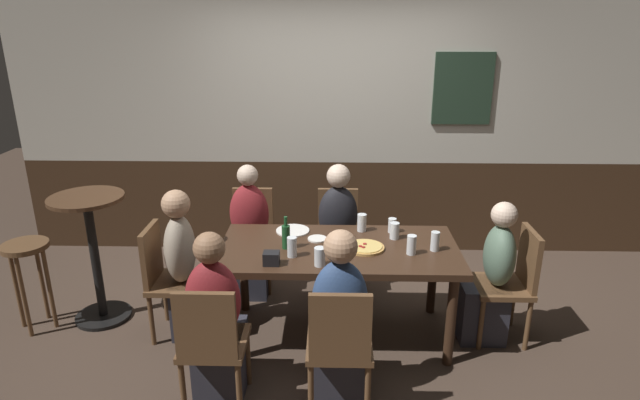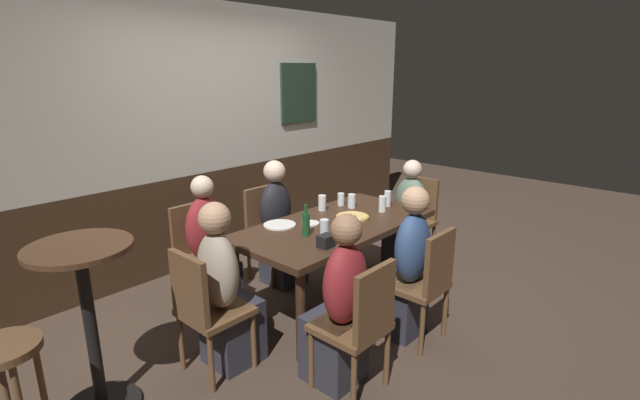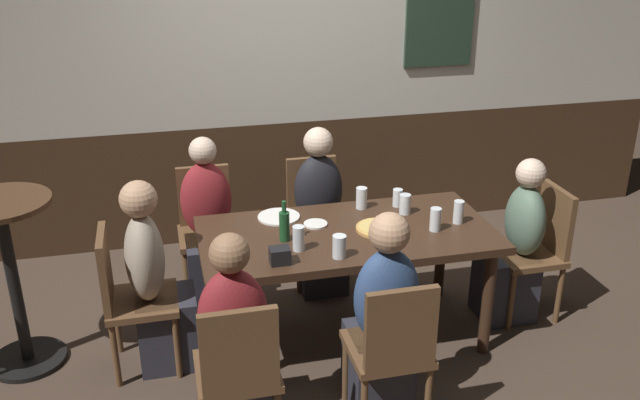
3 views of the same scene
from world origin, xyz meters
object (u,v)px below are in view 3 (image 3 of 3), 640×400
at_px(chair_head_east, 538,245).
at_px(plate_white_large, 279,217).
at_px(chair_left_near, 238,369).
at_px(chair_left_far, 207,223).
at_px(beer_bottle_green, 284,225).
at_px(chair_mid_near, 392,347).
at_px(person_head_east, 514,253).
at_px(pint_glass_pale, 339,247).
at_px(pint_glass_amber, 361,199).
at_px(pint_glass_stout, 299,240).
at_px(person_left_far, 209,234).
at_px(person_head_west, 157,290).
at_px(beer_glass_half, 459,213).
at_px(dining_table, 347,243).
at_px(beer_glass_tall, 398,199).
at_px(highball_clear, 435,221).
at_px(plate_white_small, 316,224).
at_px(pizza, 379,228).
at_px(condiment_caddy, 280,256).
at_px(person_left_near, 234,351).
at_px(tumbler_short, 405,205).
at_px(chair_mid_far, 315,212).
at_px(person_mid_near, 382,329).
at_px(chair_head_west, 128,293).
at_px(person_mid_far, 320,222).

distance_m(chair_head_east, plate_white_large, 1.70).
bearing_deg(chair_left_near, chair_left_far, 90.00).
height_order(chair_left_near, beer_bottle_green, beer_bottle_green).
xyz_separation_m(chair_mid_near, person_head_east, (1.13, 0.85, -0.04)).
bearing_deg(beer_bottle_green, pint_glass_pale, -47.82).
bearing_deg(pint_glass_amber, pint_glass_stout, -136.76).
relative_size(chair_head_east, pint_glass_stout, 6.07).
bearing_deg(person_left_far, pint_glass_pale, -57.23).
height_order(chair_left_far, person_head_west, person_head_west).
bearing_deg(plate_white_large, beer_glass_half, -17.53).
relative_size(dining_table, chair_head_east, 1.99).
height_order(pint_glass_amber, beer_glass_tall, pint_glass_amber).
distance_m(chair_head_east, beer_glass_tall, 0.97).
xyz_separation_m(chair_head_east, highball_clear, (-0.78, -0.11, 0.30)).
bearing_deg(plate_white_small, pint_glass_pale, -86.12).
distance_m(beer_bottle_green, plate_white_large, 0.33).
xyz_separation_m(chair_left_far, pizza, (0.96, -0.87, 0.26)).
bearing_deg(condiment_caddy, chair_left_near, -119.43).
bearing_deg(pizza, beer_bottle_green, -179.64).
xyz_separation_m(person_left_near, person_left_far, (0.00, 1.37, -0.00)).
bearing_deg(chair_mid_near, person_left_near, 168.13).
height_order(chair_left_near, person_head_west, person_head_west).
bearing_deg(plate_white_large, pint_glass_stout, -86.37).
height_order(chair_left_far, highball_clear, highball_clear).
bearing_deg(chair_head_east, dining_table, 180.00).
distance_m(plate_white_small, condiment_caddy, 0.53).
height_order(beer_glass_half, beer_bottle_green, beer_bottle_green).
xyz_separation_m(pizza, tumbler_short, (0.23, 0.19, 0.04)).
bearing_deg(chair_mid_near, person_left_far, 116.70).
distance_m(pint_glass_pale, highball_clear, 0.68).
bearing_deg(chair_mid_far, plate_white_small, -102.73).
bearing_deg(tumbler_short, chair_left_far, 150.29).
bearing_deg(tumbler_short, person_mid_near, -116.37).
relative_size(chair_head_west, person_left_far, 0.76).
height_order(chair_head_east, person_mid_near, person_mid_near).
xyz_separation_m(dining_table, beer_glass_half, (0.69, -0.04, 0.15)).
bearing_deg(chair_head_east, plate_white_large, 170.07).
height_order(person_head_west, pizza, person_head_west).
bearing_deg(dining_table, chair_left_far, 132.29).
relative_size(chair_head_west, person_head_east, 0.80).
height_order(chair_left_far, pint_glass_stout, pint_glass_stout).
distance_m(beer_glass_half, plate_white_small, 0.87).
bearing_deg(pint_glass_amber, person_mid_far, 116.04).
relative_size(person_left_far, plate_white_small, 7.99).
distance_m(pint_glass_amber, plate_white_small, 0.39).
bearing_deg(chair_mid_far, condiment_caddy, -111.92).
bearing_deg(person_mid_near, plate_white_small, 101.18).
height_order(person_head_east, pizza, person_head_east).
bearing_deg(plate_white_small, pint_glass_stout, -119.24).
bearing_deg(chair_mid_near, pint_glass_pale, 103.72).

